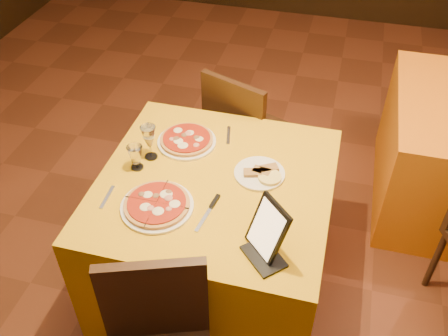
% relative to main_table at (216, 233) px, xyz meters
% --- Properties ---
extents(floor, '(6.00, 7.00, 0.01)m').
position_rel_main_table_xyz_m(floor, '(0.12, 0.13, -0.38)').
color(floor, '#5E2D19').
rests_on(floor, ground).
extents(main_table, '(1.10, 1.10, 0.75)m').
position_rel_main_table_xyz_m(main_table, '(0.00, 0.00, 0.00)').
color(main_table, '#E0A50E').
rests_on(main_table, floor).
extents(chair_main_far, '(0.53, 0.53, 0.91)m').
position_rel_main_table_xyz_m(chair_main_far, '(-0.00, 0.81, 0.08)').
color(chair_main_far, black).
rests_on(chair_main_far, floor).
extents(pizza_near, '(0.33, 0.33, 0.03)m').
position_rel_main_table_xyz_m(pizza_near, '(-0.20, -0.23, 0.39)').
color(pizza_near, white).
rests_on(pizza_near, main_table).
extents(pizza_far, '(0.30, 0.30, 0.03)m').
position_rel_main_table_xyz_m(pizza_far, '(-0.22, 0.24, 0.39)').
color(pizza_far, white).
rests_on(pizza_far, main_table).
extents(cutlet_dish, '(0.24, 0.24, 0.03)m').
position_rel_main_table_xyz_m(cutlet_dish, '(0.20, 0.10, 0.39)').
color(cutlet_dish, white).
rests_on(cutlet_dish, main_table).
extents(wine_glass, '(0.07, 0.07, 0.19)m').
position_rel_main_table_xyz_m(wine_glass, '(-0.35, 0.09, 0.47)').
color(wine_glass, '#D0BF76').
rests_on(wine_glass, main_table).
extents(water_glass, '(0.09, 0.09, 0.13)m').
position_rel_main_table_xyz_m(water_glass, '(-0.39, -0.00, 0.44)').
color(water_glass, silver).
rests_on(water_glass, main_table).
extents(tablet, '(0.20, 0.20, 0.23)m').
position_rel_main_table_xyz_m(tablet, '(0.31, -0.34, 0.49)').
color(tablet, black).
rests_on(tablet, main_table).
extents(knife, '(0.05, 0.22, 0.01)m').
position_rel_main_table_xyz_m(knife, '(0.02, -0.22, 0.38)').
color(knife, '#B6B6BD').
rests_on(knife, main_table).
extents(fork_near, '(0.02, 0.15, 0.01)m').
position_rel_main_table_xyz_m(fork_near, '(-0.45, -0.23, 0.38)').
color(fork_near, '#A5A6AB').
rests_on(fork_near, main_table).
extents(fork_far, '(0.05, 0.15, 0.01)m').
position_rel_main_table_xyz_m(fork_far, '(-0.02, 0.36, 0.38)').
color(fork_far, '#ABABB1').
rests_on(fork_far, main_table).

